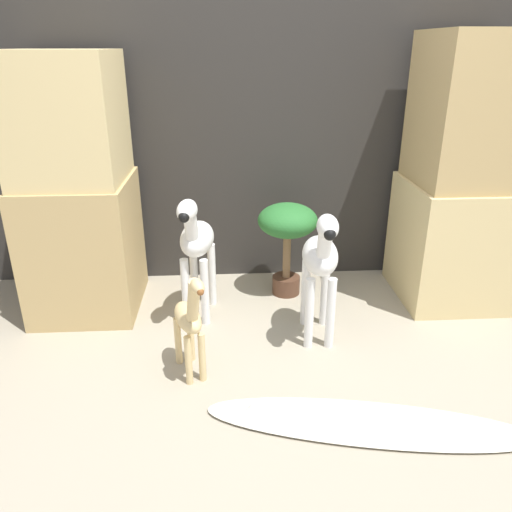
% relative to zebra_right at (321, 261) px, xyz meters
% --- Properties ---
extents(ground_plane, '(14.00, 14.00, 0.00)m').
position_rel_zebra_right_xyz_m(ground_plane, '(-0.21, -0.40, -0.45)').
color(ground_plane, '#9E937F').
extents(wall_back, '(6.40, 0.08, 2.20)m').
position_rel_zebra_right_xyz_m(wall_back, '(-0.21, 0.89, 0.65)').
color(wall_back, '#2D2B28').
rests_on(wall_back, ground_plane).
extents(rock_pillar_left, '(0.58, 0.64, 1.45)m').
position_rel_zebra_right_xyz_m(rock_pillar_left, '(-1.30, 0.46, 0.25)').
color(rock_pillar_left, tan).
rests_on(rock_pillar_left, ground_plane).
extents(rock_pillar_right, '(0.58, 0.64, 1.55)m').
position_rel_zebra_right_xyz_m(rock_pillar_right, '(0.89, 0.46, 0.29)').
color(rock_pillar_right, '#DBC184').
rests_on(rock_pillar_right, ground_plane).
extents(zebra_right, '(0.20, 0.49, 0.75)m').
position_rel_zebra_right_xyz_m(zebra_right, '(0.00, 0.00, 0.00)').
color(zebra_right, white).
rests_on(zebra_right, ground_plane).
extents(zebra_left, '(0.23, 0.49, 0.75)m').
position_rel_zebra_right_xyz_m(zebra_left, '(-0.65, 0.28, 0.00)').
color(zebra_left, white).
rests_on(zebra_left, ground_plane).
extents(giraffe_figurine, '(0.20, 0.37, 0.57)m').
position_rel_zebra_right_xyz_m(giraffe_figurine, '(-0.65, -0.29, -0.16)').
color(giraffe_figurine, '#E0C184').
rests_on(giraffe_figurine, ground_plane).
extents(potted_palm_front, '(0.36, 0.36, 0.59)m').
position_rel_zebra_right_xyz_m(potted_palm_front, '(-0.10, 0.54, -0.02)').
color(potted_palm_front, '#513323').
rests_on(potted_palm_front, ground_plane).
extents(surfboard, '(1.40, 0.54, 0.07)m').
position_rel_zebra_right_xyz_m(surfboard, '(0.08, -0.69, -0.44)').
color(surfboard, silver).
rests_on(surfboard, ground_plane).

